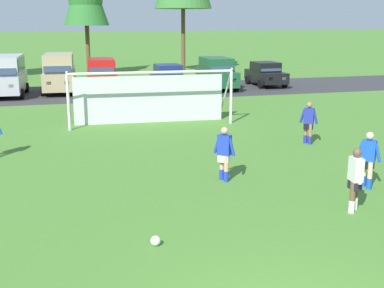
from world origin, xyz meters
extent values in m
plane|color=#477A2D|center=(0.00, 15.00, 0.00)|extent=(400.00, 400.00, 0.00)
cube|color=#333335|center=(0.00, 27.85, 0.00)|extent=(52.00, 8.40, 0.01)
sphere|color=white|center=(-1.40, 3.86, 0.11)|extent=(0.22, 0.22, 0.22)
sphere|color=black|center=(-1.40, 3.86, 0.12)|extent=(0.08, 0.08, 0.08)
sphere|color=red|center=(-1.34, 3.86, 0.11)|extent=(0.07, 0.07, 0.07)
cylinder|color=white|center=(4.60, 15.82, 1.22)|extent=(0.12, 0.12, 2.44)
cylinder|color=white|center=(-2.71, 16.26, 1.22)|extent=(0.12, 0.12, 2.44)
cylinder|color=white|center=(0.95, 16.04, 2.44)|extent=(7.31, 0.56, 0.12)
cylinder|color=white|center=(4.65, 16.72, 1.34)|extent=(0.20, 1.95, 2.46)
cylinder|color=white|center=(-2.65, 17.16, 1.34)|extent=(0.20, 1.95, 2.46)
cube|color=silver|center=(1.01, 17.04, 1.10)|extent=(6.94, 0.46, 2.20)
cylinder|color=tan|center=(1.51, 7.62, 0.40)|extent=(0.14, 0.14, 0.80)
cylinder|color=tan|center=(1.45, 7.85, 0.40)|extent=(0.14, 0.14, 0.80)
cylinder|color=#1E38B7|center=(1.51, 7.62, 0.16)|extent=(0.15, 0.15, 0.32)
cylinder|color=#1E38B7|center=(1.45, 7.85, 0.16)|extent=(0.15, 0.15, 0.32)
cube|color=silver|center=(1.48, 7.73, 0.72)|extent=(0.40, 0.39, 0.28)
cube|color=#1E38B7|center=(1.48, 7.73, 1.10)|extent=(0.44, 0.43, 0.60)
sphere|color=tan|center=(1.48, 7.73, 1.53)|extent=(0.22, 0.22, 0.22)
cylinder|color=#1E38B7|center=(1.64, 7.54, 1.08)|extent=(0.23, 0.22, 0.55)
cylinder|color=#1E38B7|center=(1.32, 7.93, 1.08)|extent=(0.23, 0.22, 0.55)
cylinder|color=beige|center=(5.21, 5.87, 0.40)|extent=(0.14, 0.14, 0.80)
cylinder|color=beige|center=(5.20, 6.15, 0.40)|extent=(0.14, 0.14, 0.80)
cylinder|color=blue|center=(5.21, 5.87, 0.16)|extent=(0.15, 0.15, 0.32)
cylinder|color=blue|center=(5.20, 6.15, 0.16)|extent=(0.15, 0.15, 0.32)
cube|color=black|center=(5.20, 6.01, 0.72)|extent=(0.40, 0.40, 0.28)
cube|color=blue|center=(5.20, 6.01, 1.10)|extent=(0.44, 0.44, 0.60)
sphere|color=beige|center=(5.20, 6.01, 1.53)|extent=(0.22, 0.22, 0.22)
cylinder|color=blue|center=(5.35, 5.81, 1.08)|extent=(0.23, 0.23, 0.55)
cylinder|color=blue|center=(5.05, 6.21, 1.08)|extent=(0.23, 0.23, 0.55)
cylinder|color=#936B4C|center=(6.18, 11.13, 0.40)|extent=(0.14, 0.14, 0.80)
cylinder|color=#936B4C|center=(6.10, 11.36, 0.40)|extent=(0.14, 0.14, 0.80)
cylinder|color=#232D99|center=(6.18, 11.13, 0.16)|extent=(0.15, 0.15, 0.32)
cylinder|color=#232D99|center=(6.10, 11.36, 0.16)|extent=(0.15, 0.15, 0.32)
cube|color=black|center=(6.14, 11.25, 0.72)|extent=(0.40, 0.38, 0.28)
cube|color=#232D99|center=(6.14, 11.25, 1.10)|extent=(0.45, 0.42, 0.60)
sphere|color=#936B4C|center=(6.14, 11.25, 1.53)|extent=(0.22, 0.22, 0.22)
cylinder|color=#232D99|center=(6.31, 11.07, 1.08)|extent=(0.24, 0.21, 0.55)
cylinder|color=#232D99|center=(5.96, 11.43, 1.08)|extent=(0.24, 0.21, 0.55)
cylinder|color=brown|center=(3.70, 4.41, 0.40)|extent=(0.14, 0.14, 0.80)
cylinder|color=brown|center=(3.91, 4.59, 0.40)|extent=(0.14, 0.14, 0.80)
cylinder|color=white|center=(3.70, 4.41, 0.16)|extent=(0.15, 0.15, 0.32)
cylinder|color=white|center=(3.91, 4.59, 0.16)|extent=(0.15, 0.15, 0.32)
cube|color=black|center=(3.80, 4.50, 0.72)|extent=(0.25, 0.36, 0.28)
cube|color=silver|center=(3.80, 4.50, 1.10)|extent=(0.27, 0.40, 0.60)
sphere|color=brown|center=(3.80, 4.50, 1.53)|extent=(0.22, 0.22, 0.22)
cylinder|color=silver|center=(3.74, 4.25, 1.08)|extent=(0.11, 0.24, 0.55)
cylinder|color=silver|center=(3.87, 4.74, 1.08)|extent=(0.11, 0.24, 0.55)
cube|color=#B2B2BC|center=(-6.06, 27.74, 0.87)|extent=(2.25, 4.91, 1.10)
cube|color=#B2B2BC|center=(-6.04, 27.94, 1.97)|extent=(2.05, 4.20, 1.10)
cube|color=#28384C|center=(-6.17, 25.98, 1.95)|extent=(1.69, 0.56, 0.91)
cube|color=#28384C|center=(-5.13, 27.89, 1.97)|extent=(0.26, 3.48, 0.77)
cube|color=white|center=(-5.66, 25.36, 0.92)|extent=(0.28, 0.10, 0.20)
cube|color=#B21414|center=(-5.37, 30.07, 0.92)|extent=(0.28, 0.10, 0.20)
cube|color=#B21414|center=(-6.45, 30.13, 0.92)|extent=(0.28, 0.10, 0.20)
cylinder|color=black|center=(-5.17, 26.20, 0.32)|extent=(0.28, 0.65, 0.64)
cylinder|color=black|center=(-4.99, 29.17, 0.32)|extent=(0.28, 0.65, 0.64)
cube|color=tan|center=(-2.84, 28.47, 0.87)|extent=(2.26, 4.92, 1.10)
cube|color=tan|center=(-2.83, 28.67, 1.97)|extent=(2.06, 4.21, 1.10)
cube|color=#28384C|center=(-2.96, 26.70, 1.95)|extent=(1.69, 0.57, 0.91)
cube|color=#28384C|center=(-1.92, 28.61, 1.97)|extent=(0.26, 3.48, 0.77)
cube|color=white|center=(-2.46, 26.08, 0.92)|extent=(0.28, 0.10, 0.20)
cube|color=white|center=(-3.53, 26.15, 0.92)|extent=(0.28, 0.10, 0.20)
cube|color=#B21414|center=(-2.15, 30.79, 0.92)|extent=(0.28, 0.10, 0.20)
cube|color=#B21414|center=(-3.23, 30.86, 0.92)|extent=(0.28, 0.10, 0.20)
cylinder|color=black|center=(-1.96, 26.92, 0.32)|extent=(0.28, 0.65, 0.64)
cylinder|color=black|center=(-3.92, 27.05, 0.32)|extent=(0.28, 0.65, 0.64)
cylinder|color=black|center=(-1.77, 29.89, 0.32)|extent=(0.28, 0.65, 0.64)
cylinder|color=black|center=(-3.73, 30.02, 0.32)|extent=(0.28, 0.65, 0.64)
cube|color=red|center=(-0.09, 28.57, 0.82)|extent=(2.24, 4.73, 1.00)
cube|color=red|center=(-0.08, 28.76, 1.74)|extent=(1.97, 3.12, 0.84)
cube|color=#28384C|center=(-0.18, 27.35, 1.72)|extent=(1.64, 0.50, 0.71)
cube|color=#28384C|center=(0.80, 28.70, 1.74)|extent=(0.23, 2.55, 0.59)
cube|color=white|center=(0.26, 26.27, 0.87)|extent=(0.29, 0.10, 0.20)
cube|color=white|center=(-0.78, 26.35, 0.87)|extent=(0.29, 0.10, 0.20)
cube|color=#B21414|center=(0.60, 30.78, 0.87)|extent=(0.29, 0.10, 0.20)
cube|color=#B21414|center=(-0.45, 30.86, 0.87)|extent=(0.29, 0.10, 0.20)
cylinder|color=black|center=(0.75, 27.07, 0.32)|extent=(0.29, 0.66, 0.64)
cylinder|color=black|center=(-1.15, 27.21, 0.32)|extent=(0.29, 0.66, 0.64)
cylinder|color=black|center=(0.96, 29.92, 0.32)|extent=(0.29, 0.66, 0.64)
cylinder|color=black|center=(-0.93, 30.06, 0.32)|extent=(0.29, 0.66, 0.64)
cube|color=navy|center=(4.41, 27.96, 0.70)|extent=(1.81, 4.20, 0.76)
cube|color=navy|center=(4.42, 28.11, 1.40)|extent=(1.66, 2.10, 0.64)
cube|color=#28384C|center=(4.41, 27.14, 1.38)|extent=(1.53, 0.32, 0.55)
cube|color=#28384C|center=(5.25, 28.11, 1.40)|extent=(0.04, 1.79, 0.45)
cube|color=white|center=(4.91, 25.90, 0.75)|extent=(0.28, 0.08, 0.20)
cube|color=white|center=(3.92, 25.91, 0.75)|extent=(0.28, 0.08, 0.20)
cube|color=#B21414|center=(4.91, 30.02, 0.75)|extent=(0.28, 0.08, 0.20)
cube|color=#B21414|center=(3.92, 30.03, 0.75)|extent=(0.28, 0.08, 0.20)
cylinder|color=black|center=(5.31, 26.66, 0.32)|extent=(0.24, 0.64, 0.64)
cylinder|color=black|center=(3.51, 26.66, 0.32)|extent=(0.24, 0.64, 0.64)
cylinder|color=black|center=(5.32, 29.26, 0.32)|extent=(0.24, 0.64, 0.64)
cylinder|color=black|center=(3.52, 29.27, 0.32)|extent=(0.24, 0.64, 0.64)
cube|color=#194C2D|center=(7.72, 27.38, 0.82)|extent=(2.05, 4.66, 1.00)
cube|color=#194C2D|center=(7.72, 27.58, 1.74)|extent=(1.84, 3.06, 0.84)
cube|color=#28384C|center=(7.68, 26.16, 1.72)|extent=(1.63, 0.43, 0.71)
cube|color=#28384C|center=(8.61, 27.55, 1.74)|extent=(0.12, 2.55, 0.59)
cube|color=white|center=(8.17, 25.10, 0.87)|extent=(0.28, 0.09, 0.20)
cube|color=white|center=(7.12, 25.14, 0.87)|extent=(0.28, 0.09, 0.20)
cube|color=#B21414|center=(8.31, 29.62, 0.87)|extent=(0.28, 0.09, 0.20)
cube|color=#B21414|center=(7.27, 29.66, 0.87)|extent=(0.28, 0.09, 0.20)
cylinder|color=black|center=(8.62, 25.92, 0.32)|extent=(0.26, 0.65, 0.64)
cylinder|color=black|center=(6.72, 25.99, 0.32)|extent=(0.26, 0.65, 0.64)
cylinder|color=black|center=(8.71, 28.77, 0.32)|extent=(0.26, 0.65, 0.64)
cylinder|color=black|center=(6.81, 28.84, 0.32)|extent=(0.26, 0.65, 0.64)
cube|color=black|center=(11.72, 28.08, 0.70)|extent=(1.89, 4.24, 0.76)
cube|color=black|center=(11.72, 28.23, 1.40)|extent=(1.70, 2.13, 0.64)
cube|color=#28384C|center=(11.70, 27.26, 1.38)|extent=(1.54, 0.35, 0.55)
cube|color=#28384C|center=(12.56, 28.21, 1.40)|extent=(0.08, 1.79, 0.45)
cube|color=white|center=(12.17, 26.01, 0.75)|extent=(0.28, 0.09, 0.20)
cube|color=white|center=(11.18, 26.03, 0.75)|extent=(0.28, 0.09, 0.20)
cube|color=#B21414|center=(12.25, 30.13, 0.75)|extent=(0.28, 0.09, 0.20)
cube|color=#B21414|center=(11.26, 30.15, 0.75)|extent=(0.28, 0.09, 0.20)
cylinder|color=black|center=(12.59, 26.76, 0.32)|extent=(0.25, 0.64, 0.64)
cylinder|color=black|center=(10.79, 26.80, 0.32)|extent=(0.25, 0.64, 0.64)
cylinder|color=black|center=(12.64, 29.36, 0.32)|extent=(0.25, 0.64, 0.64)
cylinder|color=black|center=(10.84, 29.40, 0.32)|extent=(0.25, 0.64, 0.64)
cylinder|color=brown|center=(-0.18, 38.97, 2.12)|extent=(0.36, 0.36, 4.24)
sphere|color=#2D702D|center=(-0.18, 38.97, 6.31)|extent=(2.86, 2.86, 2.86)
cylinder|color=brown|center=(8.27, 38.79, 2.83)|extent=(0.36, 0.36, 5.67)
camera|label=1|loc=(-3.30, -5.93, 4.70)|focal=47.12mm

